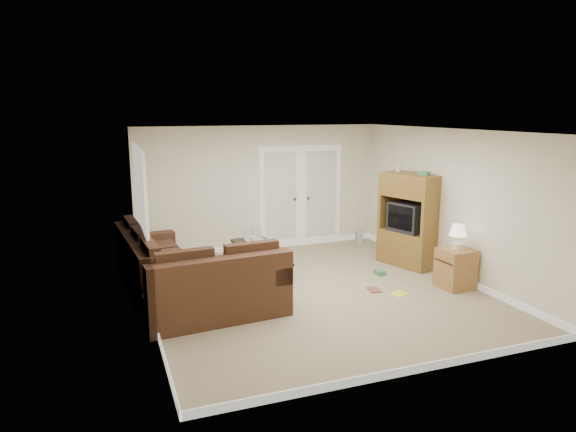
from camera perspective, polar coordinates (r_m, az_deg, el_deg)
name	(u,v)px	position (r m, az deg, el deg)	size (l,w,h in m)	color
floor	(314,291)	(8.16, 2.88, -8.37)	(5.50, 5.50, 0.00)	tan
ceiling	(316,131)	(7.67, 3.08, 9.45)	(5.00, 5.50, 0.02)	silver
wall_left	(145,226)	(7.23, -15.57, -1.11)	(0.02, 5.50, 2.50)	white
wall_right	(451,204)	(9.08, 17.64, 1.33)	(0.02, 5.50, 2.50)	white
wall_back	(261,188)	(10.37, -3.01, 3.09)	(5.00, 0.02, 2.50)	white
wall_front	(419,263)	(5.48, 14.40, -5.11)	(5.00, 0.02, 2.50)	white
baseboards	(314,288)	(8.14, 2.89, -8.04)	(5.00, 5.50, 0.10)	white
french_doors	(301,197)	(10.65, 1.43, 2.16)	(1.80, 0.05, 2.13)	white
window_left	(141,193)	(8.16, -16.04, 2.44)	(0.05, 1.92, 1.42)	white
sectional_sofa	(182,278)	(7.78, -11.74, -6.80)	(2.25, 3.06, 0.92)	#492C1C
coffee_table	(258,258)	(8.99, -3.36, -4.63)	(0.68, 1.26, 0.84)	black
tv_armoire	(410,219)	(9.57, 13.36, -0.36)	(0.87, 1.18, 1.81)	brown
side_cabinet	(456,265)	(8.64, 18.14, -5.21)	(0.51, 0.51, 1.04)	#A6713C
space_heater	(359,236)	(11.11, 7.94, -2.21)	(0.12, 0.10, 0.30)	silver
floor_magazine	(399,294)	(8.23, 12.25, -8.45)	(0.27, 0.21, 0.01)	yellow
floor_greenbox	(380,273)	(9.07, 10.14, -6.20)	(0.14, 0.19, 0.08)	#3E8856
floor_book	(369,290)	(8.28, 8.94, -8.13)	(0.18, 0.25, 0.02)	brown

